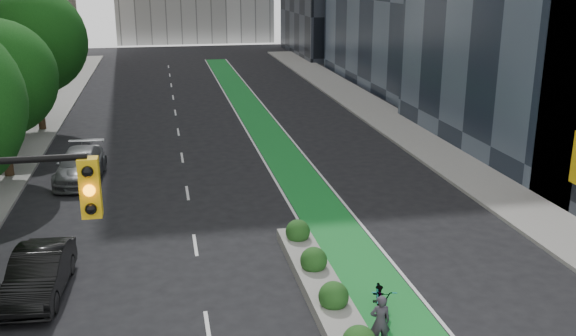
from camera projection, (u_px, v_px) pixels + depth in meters
name	position (u px, v px, depth m)	size (l,w,h in m)	color
sidewalk_left	(6.00, 161.00, 34.35)	(3.60, 90.00, 0.15)	gray
sidewalk_right	(420.00, 139.00, 38.77)	(3.60, 90.00, 0.15)	gray
bike_lane_paint	(264.00, 128.00, 41.83)	(2.20, 70.00, 0.01)	#177F2C
tree_far	(33.00, 41.00, 39.41)	(6.60, 6.60, 9.00)	black
median_planter	(325.00, 288.00, 19.85)	(1.20, 10.26, 1.10)	gray
bicycle	(381.00, 299.00, 18.85)	(0.72, 2.05, 1.08)	gray
cyclist	(380.00, 322.00, 17.21)	(0.56, 0.37, 1.54)	#38343F
parked_car_left_mid	(39.00, 274.00, 20.05)	(1.54, 4.40, 1.45)	black
parked_car_left_far	(81.00, 165.00, 31.19)	(2.09, 5.14, 1.49)	slate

